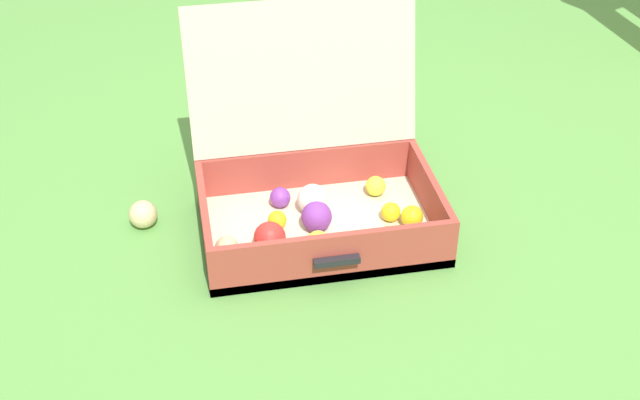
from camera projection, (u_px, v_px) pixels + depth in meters
The scene contains 3 objects.
ground_plane at pixel (353, 238), 2.19m from camera, with size 16.00×16.00×0.00m, color #569342.
open_suitcase at pixel (315, 183), 2.19m from camera, with size 0.60×0.52×0.52m.
stray_ball_on_grass at pixel (143, 214), 2.21m from camera, with size 0.07×0.07×0.07m, color #D1B784.
Camera 1 is at (-0.41, -1.69, 1.34)m, focal length 48.19 mm.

